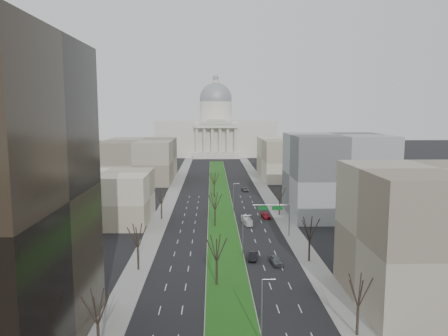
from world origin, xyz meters
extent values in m
plane|color=black|center=(0.00, 120.00, 0.00)|extent=(600.00, 600.00, 0.00)
cube|color=#999993|center=(0.00, 119.00, 0.07)|extent=(8.00, 222.00, 0.15)
cube|color=#164D14|center=(0.00, 119.00, 0.17)|extent=(7.70, 221.70, 0.06)
cube|color=gray|center=(-17.50, 95.00, 0.07)|extent=(5.00, 330.00, 0.15)
cube|color=gray|center=(17.50, 95.00, 0.07)|extent=(5.00, 330.00, 0.15)
cube|color=beige|center=(0.00, 270.00, 12.00)|extent=(80.00, 40.00, 24.00)
cube|color=beige|center=(0.00, 247.00, 2.00)|extent=(30.00, 6.00, 4.00)
cube|color=beige|center=(0.00, 247.00, 21.00)|extent=(28.00, 5.00, 2.50)
cube|color=beige|center=(0.00, 247.00, 23.00)|extent=(20.00, 5.00, 1.80)
cube|color=beige|center=(0.00, 247.00, 24.60)|extent=(12.00, 5.00, 1.60)
cylinder|color=beige|center=(0.00, 270.00, 30.00)|extent=(22.00, 22.00, 14.00)
sphere|color=gray|center=(0.00, 270.00, 39.00)|extent=(22.00, 22.00, 22.00)
cylinder|color=beige|center=(0.00, 270.00, 50.00)|extent=(4.00, 4.00, 4.00)
sphere|color=gray|center=(0.00, 270.00, 53.00)|extent=(4.00, 4.00, 4.00)
cylinder|color=beige|center=(-12.50, 247.00, 12.00)|extent=(2.00, 2.00, 16.00)
cylinder|color=beige|center=(-7.50, 247.00, 12.00)|extent=(2.00, 2.00, 16.00)
cylinder|color=beige|center=(-2.50, 247.00, 12.00)|extent=(2.00, 2.00, 16.00)
cylinder|color=beige|center=(2.50, 247.00, 12.00)|extent=(2.00, 2.00, 16.00)
cylinder|color=beige|center=(7.50, 247.00, 12.00)|extent=(2.00, 2.00, 16.00)
cylinder|color=beige|center=(12.50, 247.00, 12.00)|extent=(2.00, 2.00, 16.00)
cube|color=tan|center=(-33.00, 85.00, 7.00)|extent=(26.00, 22.00, 14.00)
cube|color=gray|center=(33.00, 32.00, 11.00)|extent=(26.00, 24.00, 22.00)
cube|color=slate|center=(34.00, 92.00, 12.00)|extent=(28.00, 26.00, 24.00)
cube|color=gray|center=(-35.00, 160.00, 9.00)|extent=(30.00, 40.00, 18.00)
cube|color=tan|center=(35.00, 165.00, 9.00)|extent=(30.00, 40.00, 18.00)
cylinder|color=black|center=(-17.20, 48.00, 2.16)|extent=(0.40, 0.40, 4.32)
cylinder|color=black|center=(-17.20, 88.00, 2.11)|extent=(0.40, 0.40, 4.22)
cylinder|color=black|center=(17.20, 22.00, 2.06)|extent=(0.40, 0.40, 4.13)
cylinder|color=black|center=(17.20, 52.00, 2.21)|extent=(0.40, 0.40, 4.42)
cylinder|color=black|center=(17.20, 92.00, 2.02)|extent=(0.40, 0.40, 4.03)
cylinder|color=black|center=(-2.00, 40.00, 2.16)|extent=(0.40, 0.40, 4.32)
cylinder|color=black|center=(-2.00, 80.00, 2.16)|extent=(0.40, 0.40, 4.32)
cylinder|color=black|center=(-2.00, 120.00, 2.16)|extent=(0.40, 0.40, 4.32)
cylinder|color=gray|center=(3.70, 20.00, 4.50)|extent=(0.20, 0.20, 9.00)
cylinder|color=gray|center=(4.60, 20.00, 9.10)|extent=(1.80, 0.12, 0.12)
cylinder|color=gray|center=(3.70, 55.00, 4.50)|extent=(0.20, 0.20, 9.00)
cylinder|color=gray|center=(4.60, 55.00, 9.10)|extent=(1.80, 0.12, 0.12)
cylinder|color=gray|center=(3.70, 95.00, 4.50)|extent=(0.20, 0.20, 9.00)
cylinder|color=gray|center=(4.60, 95.00, 9.10)|extent=(1.80, 0.12, 0.12)
cylinder|color=gray|center=(16.20, 70.00, 4.00)|extent=(0.24, 0.24, 8.00)
cylinder|color=gray|center=(11.70, 70.00, 8.00)|extent=(9.00, 0.18, 0.18)
cube|color=#0C591E|center=(13.20, 70.08, 7.20)|extent=(2.60, 0.08, 1.00)
cube|color=#0C591E|center=(9.70, 70.08, 7.20)|extent=(2.20, 0.08, 1.00)
imported|color=#4F5357|center=(10.13, 50.48, 0.85)|extent=(2.72, 5.23, 1.70)
imported|color=black|center=(5.75, 53.36, 0.79)|extent=(2.44, 5.03, 1.59)
imported|color=maroon|center=(12.75, 88.77, 0.76)|extent=(2.59, 5.38, 1.51)
imported|color=#4B4F53|center=(10.01, 131.22, 0.69)|extent=(2.65, 5.09, 1.37)
imported|color=white|center=(6.69, 82.11, 1.02)|extent=(2.77, 7.51, 2.04)
camera|label=1|loc=(-2.77, -34.20, 30.91)|focal=35.00mm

